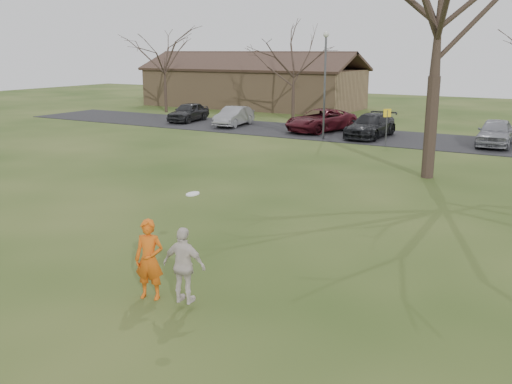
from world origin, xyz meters
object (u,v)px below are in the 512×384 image
car_0 (188,112)px  catching_play (184,265)px  car_4 (495,132)px  big_tree (440,3)px  player_defender (149,259)px  car_1 (234,116)px  car_3 (371,126)px  lamp_post (325,72)px  building (252,86)px  car_2 (321,120)px

car_0 → catching_play: bearing=-59.7°
car_4 → big_tree: (-1.29, -9.95, 6.22)m
player_defender → car_1: player_defender is taller
car_3 → lamp_post: lamp_post is taller
catching_play → building: 43.45m
player_defender → car_0: 31.23m
car_3 → big_tree: big_tree is taller
car_4 → catching_play: catching_play is taller
car_0 → car_2: (10.73, 0.00, 0.03)m
player_defender → car_4: bearing=65.0°
player_defender → car_4: size_ratio=0.40×
car_2 → car_3: car_2 is taller
catching_play → lamp_post: (-6.72, 22.68, 3.02)m
car_0 → building: 12.77m
car_1 → big_tree: size_ratio=0.29×
car_3 → big_tree: bearing=-56.8°
player_defender → car_2: 26.55m
car_2 → catching_play: catching_play is taller
player_defender → lamp_post: lamp_post is taller
car_3 → lamp_post: size_ratio=0.78×
lamp_post → car_2: bearing=116.6°
car_4 → lamp_post: (-9.29, -2.45, 3.18)m
lamp_post → car_4: bearing=14.8°
car_0 → car_3: (14.42, -0.86, 0.01)m
catching_play → lamp_post: bearing=106.5°
car_0 → car_4: size_ratio=0.94×
building → big_tree: bearing=-46.3°
car_0 → car_1: bearing=-12.4°
car_2 → car_3: bearing=4.0°
car_3 → building: building is taller
player_defender → building: (-19.75, 38.13, 1.05)m
car_1 → lamp_post: bearing=-24.0°
catching_play → car_0: bearing=126.5°
car_4 → lamp_post: 10.12m
car_4 → lamp_post: bearing=-167.9°
player_defender → building: bearing=100.4°
catching_play → building: size_ratio=0.11×
car_0 → catching_play: 31.83m
car_1 → big_tree: (15.89, -9.95, 6.29)m
car_4 → catching_play: size_ratio=1.85×
lamp_post → catching_play: bearing=-73.5°
car_0 → car_4: bearing=-7.4°
car_1 → catching_play: catching_play is taller
catching_play → big_tree: 16.39m
car_3 → building: 21.10m
car_0 → car_1: size_ratio=1.01×
car_1 → lamp_post: (7.89, -2.45, 3.26)m
car_3 → catching_play: catching_play is taller
car_4 → big_tree: size_ratio=0.31×
player_defender → car_3: 24.94m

